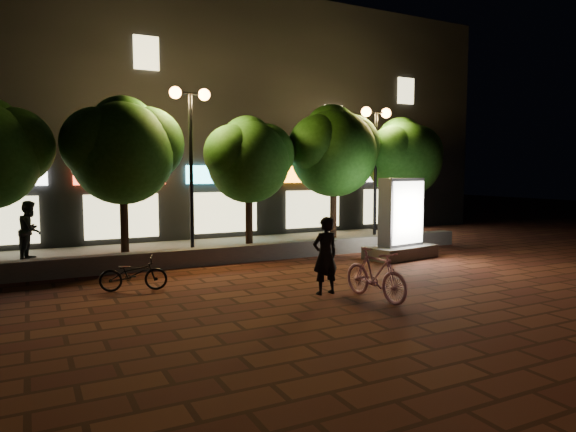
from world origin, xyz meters
TOP-DOWN VIEW (x-y plane):
  - ground at (0.00, 0.00)m, footprint 80.00×80.00m
  - retaining_wall at (0.00, 4.00)m, footprint 16.00×0.45m
  - sidewalk at (0.00, 6.50)m, footprint 16.00×5.00m
  - building_block at (-0.01, 12.99)m, footprint 28.00×8.12m
  - tree_left at (-3.45, 5.46)m, footprint 3.60×3.00m
  - tree_mid at (0.55, 5.46)m, footprint 3.24×2.70m
  - tree_right at (3.86, 5.46)m, footprint 3.72×3.10m
  - tree_far_right at (7.05, 5.46)m, footprint 3.48×2.90m
  - street_lamp_left at (-1.50, 5.20)m, footprint 1.26×0.36m
  - street_lamp_right at (5.50, 5.20)m, footprint 1.26×0.36m
  - ad_kiosk at (4.39, 2.36)m, footprint 2.49×1.55m
  - scooter_pink at (0.48, -1.54)m, footprint 0.72×1.86m
  - rider at (-0.21, -0.64)m, footprint 0.65×0.44m
  - scooter_parked at (-3.94, 1.62)m, footprint 1.59×0.91m
  - pedestrian at (-6.00, 6.92)m, footprint 0.92×1.03m

SIDE VIEW (x-z plane):
  - ground at x=0.00m, z-range 0.00..0.00m
  - sidewalk at x=0.00m, z-range 0.00..0.08m
  - retaining_wall at x=0.00m, z-range 0.00..0.50m
  - scooter_parked at x=-3.94m, z-range 0.00..0.79m
  - scooter_pink at x=0.48m, z-range 0.00..1.09m
  - rider at x=-0.21m, z-range 0.00..1.73m
  - pedestrian at x=-6.00m, z-range 0.08..1.85m
  - ad_kiosk at x=4.39m, z-range -0.24..2.27m
  - tree_mid at x=0.55m, z-range 0.97..5.47m
  - tree_far_right at x=7.05m, z-range 0.99..5.75m
  - tree_left at x=-3.45m, z-range 1.00..5.89m
  - tree_right at x=3.86m, z-range 1.03..6.10m
  - street_lamp_right at x=5.50m, z-range 1.40..6.38m
  - street_lamp_left at x=-1.50m, z-range 1.44..6.62m
  - building_block at x=-0.01m, z-range -0.65..10.65m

